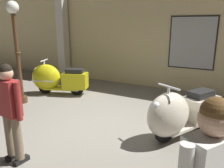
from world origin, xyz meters
TOP-DOWN VIEW (x-y plane):
  - ground_plane at (0.00, 0.00)m, footprint 60.00×60.00m
  - showroom_back_wall at (-0.12, 3.74)m, footprint 18.00×0.63m
  - scooter_0 at (-2.47, 1.35)m, footprint 1.89×1.11m
  - scooter_1 at (1.67, 0.30)m, footprint 1.33×1.88m
  - lamppost at (-2.76, 0.26)m, footprint 0.33×0.33m
  - visitor_0 at (-0.51, -1.80)m, footprint 0.56×0.29m

SIDE VIEW (x-z plane):
  - ground_plane at x=0.00m, z-range 0.00..0.00m
  - scooter_0 at x=-2.47m, z-range -0.05..1.06m
  - scooter_1 at x=1.67m, z-range -0.05..1.08m
  - visitor_0 at x=-0.51m, z-range 0.13..1.78m
  - lamppost at x=-2.76m, z-range 0.31..3.12m
  - showroom_back_wall at x=-0.12m, z-range 0.00..3.84m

